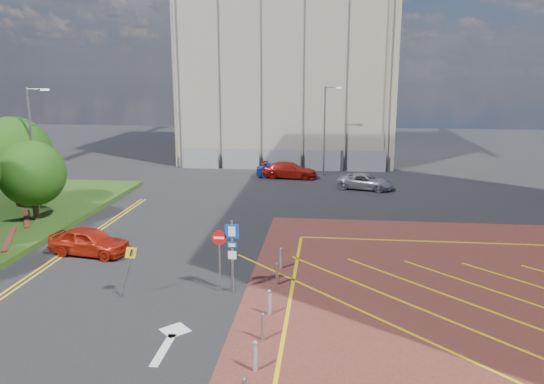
% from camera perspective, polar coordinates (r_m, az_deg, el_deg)
% --- Properties ---
extents(ground, '(140.00, 140.00, 0.00)m').
position_cam_1_polar(ground, '(22.43, -5.96, -11.64)').
color(ground, black).
rests_on(ground, ground).
extents(tree_c, '(4.00, 4.00, 4.90)m').
position_cam_1_polar(tree_c, '(35.43, -24.39, 1.82)').
color(tree_c, '#3D2B1C').
rests_on(tree_c, grass_bed).
extents(tree_d, '(5.00, 5.00, 6.08)m').
position_cam_1_polar(tree_d, '(39.40, -26.07, 3.67)').
color(tree_d, '#3D2B1C').
rests_on(tree_d, grass_bed).
extents(lamp_left_far, '(1.53, 0.16, 8.00)m').
position_cam_1_polar(lamp_left_far, '(37.38, -24.29, 4.64)').
color(lamp_left_far, '#9EA0A8').
rests_on(lamp_left_far, grass_bed).
extents(lamp_back, '(1.53, 0.16, 8.00)m').
position_cam_1_polar(lamp_back, '(48.18, 5.76, 6.95)').
color(lamp_back, '#9EA0A8').
rests_on(lamp_back, ground).
extents(sign_cluster, '(1.17, 0.12, 3.20)m').
position_cam_1_polar(sign_cluster, '(22.54, -4.82, -6.14)').
color(sign_cluster, '#9EA0A8').
rests_on(sign_cluster, ground).
extents(warning_sign, '(0.78, 0.42, 2.25)m').
position_cam_1_polar(warning_sign, '(22.90, -15.17, -7.65)').
color(warning_sign, '#9EA0A8').
rests_on(warning_sign, ground).
extents(bollard_row, '(0.14, 11.14, 0.90)m').
position_cam_1_polar(bollard_row, '(20.39, -0.51, -12.73)').
color(bollard_row, '#9EA0A8').
rests_on(bollard_row, forecourt).
extents(construction_building, '(21.20, 19.20, 22.00)m').
position_cam_1_polar(construction_building, '(60.12, 2.01, 14.51)').
color(construction_building, '#9E9481').
rests_on(construction_building, ground).
extents(construction_fence, '(21.60, 0.06, 2.00)m').
position_cam_1_polar(construction_fence, '(50.73, 2.21, 3.47)').
color(construction_fence, gray).
rests_on(construction_fence, ground).
extents(car_red_left, '(4.43, 2.38, 1.43)m').
position_cam_1_polar(car_red_left, '(29.01, -19.05, -5.03)').
color(car_red_left, '#B6220F').
rests_on(car_red_left, ground).
extents(car_blue_back, '(3.81, 1.72, 1.21)m').
position_cam_1_polar(car_blue_back, '(47.38, 0.54, 2.33)').
color(car_blue_back, navy).
rests_on(car_blue_back, ground).
extents(car_red_back, '(5.01, 2.38, 1.41)m').
position_cam_1_polar(car_red_back, '(47.03, 1.90, 2.36)').
color(car_red_back, '#A8170E').
rests_on(car_red_back, ground).
extents(car_silver_back, '(4.80, 3.16, 1.23)m').
position_cam_1_polar(car_silver_back, '(43.18, 10.02, 1.10)').
color(car_silver_back, '#A4A3AA').
rests_on(car_silver_back, ground).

